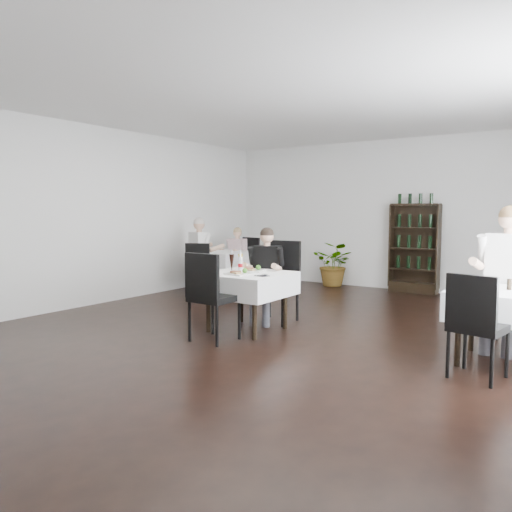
% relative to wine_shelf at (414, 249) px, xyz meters
% --- Properties ---
extents(room_shell, '(9.00, 9.00, 9.00)m').
position_rel_wine_shelf_xyz_m(room_shell, '(-0.60, -4.31, 0.65)').
color(room_shell, black).
rests_on(room_shell, ground).
extents(wine_shelf, '(0.90, 0.28, 1.75)m').
position_rel_wine_shelf_xyz_m(wine_shelf, '(0.00, 0.00, 0.00)').
color(wine_shelf, black).
rests_on(wine_shelf, ground).
extents(main_table, '(1.03, 1.03, 0.77)m').
position_rel_wine_shelf_xyz_m(main_table, '(-0.90, -4.31, -0.23)').
color(main_table, black).
rests_on(main_table, ground).
extents(left_table, '(0.98, 0.98, 0.77)m').
position_rel_wine_shelf_xyz_m(left_table, '(-3.30, -1.81, -0.23)').
color(left_table, black).
rests_on(left_table, ground).
extents(right_table, '(0.98, 0.98, 0.77)m').
position_rel_wine_shelf_xyz_m(right_table, '(2.10, -4.01, -0.23)').
color(right_table, black).
rests_on(right_table, ground).
extents(potted_tree, '(0.84, 0.73, 0.93)m').
position_rel_wine_shelf_xyz_m(potted_tree, '(-1.62, -0.11, -0.38)').
color(potted_tree, '#275F20').
rests_on(potted_tree, ground).
extents(main_chair_far, '(0.56, 0.56, 1.15)m').
position_rel_wine_shelf_xyz_m(main_chair_far, '(-0.85, -3.58, -0.19)').
color(main_chair_far, black).
rests_on(main_chair_far, ground).
extents(main_chair_near, '(0.50, 0.51, 1.08)m').
position_rel_wine_shelf_xyz_m(main_chair_near, '(-0.93, -5.05, -0.23)').
color(main_chair_near, black).
rests_on(main_chair_near, ground).
extents(left_chair_far, '(0.51, 0.52, 1.01)m').
position_rel_wine_shelf_xyz_m(left_chair_far, '(-3.25, -0.99, -0.27)').
color(left_chair_far, black).
rests_on(left_chair_far, ground).
extents(left_chair_near, '(0.60, 0.60, 0.99)m').
position_rel_wine_shelf_xyz_m(left_chair_near, '(-3.15, -2.65, -0.28)').
color(left_chair_near, black).
rests_on(left_chair_near, ground).
extents(right_chair_near, '(0.53, 0.54, 1.01)m').
position_rel_wine_shelf_xyz_m(right_chair_near, '(1.98, -4.72, -0.27)').
color(right_chair_near, black).
rests_on(right_chair_near, ground).
extents(diner_main, '(0.56, 0.60, 1.35)m').
position_rel_wine_shelf_xyz_m(diner_main, '(-0.96, -3.79, -0.06)').
color(diner_main, '#3F3E46').
rests_on(diner_main, ground).
extents(diner_left_far, '(0.48, 0.49, 1.24)m').
position_rel_wine_shelf_xyz_m(diner_left_far, '(-3.33, -1.29, -0.13)').
color(diner_left_far, '#3F3E46').
rests_on(diner_left_far, ground).
extents(diner_left_near, '(0.64, 0.68, 1.46)m').
position_rel_wine_shelf_xyz_m(diner_left_near, '(-3.34, -2.34, -0.00)').
color(diner_left_near, '#3F3E46').
rests_on(diner_left_near, ground).
extents(diner_right_far, '(0.64, 0.65, 1.65)m').
position_rel_wine_shelf_xyz_m(diner_right_far, '(2.05, -3.45, 0.11)').
color(diner_right_far, '#3F3E46').
rests_on(diner_right_far, ground).
extents(plate_far, '(0.35, 0.35, 0.09)m').
position_rel_wine_shelf_xyz_m(plate_far, '(-0.92, -4.16, -0.06)').
color(plate_far, white).
rests_on(plate_far, main_table).
extents(plate_near, '(0.30, 0.30, 0.09)m').
position_rel_wine_shelf_xyz_m(plate_near, '(-0.88, -4.53, -0.06)').
color(plate_near, white).
rests_on(plate_near, main_table).
extents(pilsner_dark, '(0.07, 0.07, 0.30)m').
position_rel_wine_shelf_xyz_m(pilsner_dark, '(-1.12, -4.36, 0.04)').
color(pilsner_dark, black).
rests_on(pilsner_dark, main_table).
extents(pilsner_lager, '(0.07, 0.07, 0.29)m').
position_rel_wine_shelf_xyz_m(pilsner_lager, '(-1.08, -4.22, 0.04)').
color(pilsner_lager, gold).
rests_on(pilsner_lager, main_table).
extents(coke_bottle, '(0.06, 0.06, 0.24)m').
position_rel_wine_shelf_xyz_m(coke_bottle, '(-1.05, -4.26, 0.02)').
color(coke_bottle, silver).
rests_on(coke_bottle, main_table).
extents(napkin_cutlery, '(0.17, 0.17, 0.02)m').
position_rel_wine_shelf_xyz_m(napkin_cutlery, '(-0.56, -4.48, -0.07)').
color(napkin_cutlery, black).
rests_on(napkin_cutlery, main_table).
extents(pepper_mill, '(0.05, 0.05, 0.11)m').
position_rel_wine_shelf_xyz_m(pepper_mill, '(2.16, -3.95, -0.02)').
color(pepper_mill, black).
rests_on(pepper_mill, right_table).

